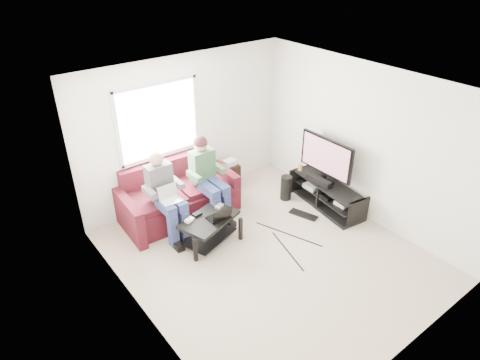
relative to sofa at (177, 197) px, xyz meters
The scene contains 26 objects.
floor 1.90m from the sofa, 74.48° to the right, with size 4.50×4.50×0.00m, color #B7A58E.
ceiling 2.94m from the sofa, 74.48° to the right, with size 4.50×4.50×0.00m, color white.
wall_back 1.17m from the sofa, 41.63° to the left, with size 4.50×4.50×0.00m, color silver.
wall_front 4.20m from the sofa, 82.95° to the right, with size 4.50×4.50×0.00m, color silver.
wall_left 2.54m from the sofa, 129.71° to the right, with size 4.50×4.50×0.00m, color silver.
wall_right 3.23m from the sofa, 35.81° to the right, with size 4.50×4.50×0.00m, color silver.
window 1.33m from the sofa, 89.84° to the left, with size 1.48×0.04×1.28m.
sofa is the anchor object (origin of this frame).
person_left 0.69m from the sofa, 137.63° to the right, with size 0.40×0.71×1.39m.
person_right 0.72m from the sofa, 40.75° to the right, with size 0.40×0.71×1.43m.
laptop_silver 0.79m from the sofa, 126.96° to the right, with size 0.32×0.22×0.24m, color silver, non-canonical shape.
coffee_table 0.98m from the sofa, 90.72° to the right, with size 1.03×0.80×0.45m.
laptop_black 1.09m from the sofa, 84.22° to the right, with size 0.34×0.24×0.24m, color black, non-canonical shape.
controller_a 0.92m from the sofa, 108.72° to the right, with size 0.14×0.09×0.04m, color silver.
controller_b 0.82m from the sofa, 97.97° to the right, with size 0.14×0.09×0.04m, color black.
controller_c 0.89m from the sofa, 70.95° to the right, with size 0.14×0.09×0.04m, color gray.
tv_stand 2.61m from the sofa, 32.50° to the right, with size 0.63×1.50×0.48m.
tv 2.63m from the sofa, 30.64° to the right, with size 0.12×1.10×0.81m.
soundbar 2.46m from the sofa, 32.04° to the right, with size 0.12×0.50×0.10m, color black.
drink_cup 2.29m from the sofa, 19.75° to the right, with size 0.08×0.08×0.12m, color #AC764A.
console_white 2.85m from the sofa, 39.31° to the right, with size 0.30×0.22×0.06m, color silver.
console_grey 2.46m from the sofa, 26.60° to the right, with size 0.34×0.26×0.08m, color gray.
console_black 2.64m from the sofa, 33.42° to the right, with size 0.38×0.30×0.07m, color black.
subwoofer 1.97m from the sofa, 23.24° to the right, with size 0.20×0.20×0.46m, color black.
keyboard_floor 2.20m from the sofa, 39.10° to the right, with size 0.16×0.49×0.03m, color black.
end_table 1.28m from the sofa, ahead, with size 0.32×0.32×0.57m.
Camera 1 is at (-3.44, -3.73, 4.24)m, focal length 32.00 mm.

